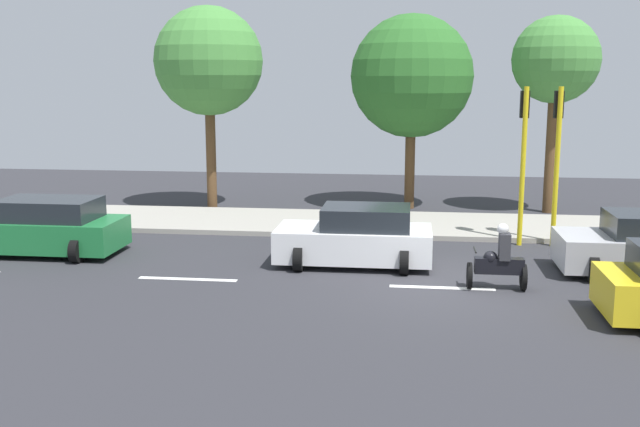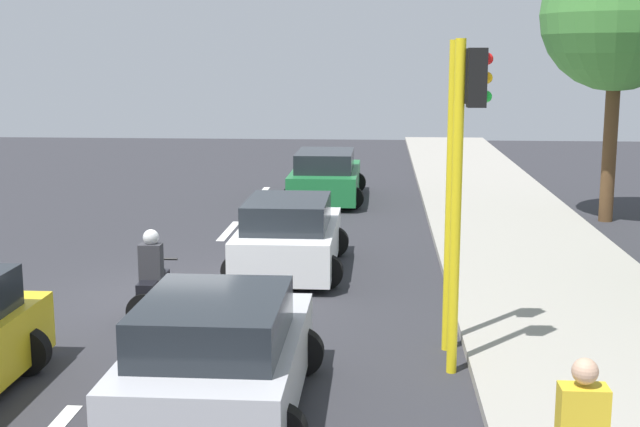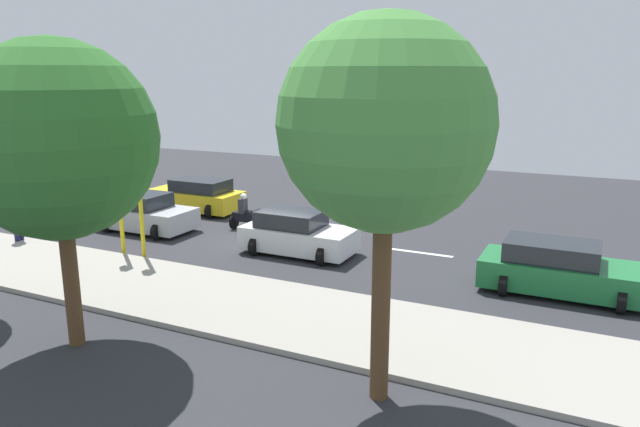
{
  "view_description": "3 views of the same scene",
  "coord_description": "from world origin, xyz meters",
  "px_view_note": "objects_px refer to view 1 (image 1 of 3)",
  "views": [
    {
      "loc": [
        -16.56,
        0.76,
        4.74
      ],
      "look_at": [
        2.21,
        3.09,
        1.26
      ],
      "focal_mm": 41.59,
      "sensor_mm": 36.0,
      "label": 1
    },
    {
      "loc": [
        3.74,
        -14.49,
        4.27
      ],
      "look_at": [
        2.5,
        2.87,
        1.05
      ],
      "focal_mm": 47.77,
      "sensor_mm": 36.0,
      "label": 2
    },
    {
      "loc": [
        19.6,
        11.54,
        6.18
      ],
      "look_at": [
        2.04,
        3.05,
        1.57
      ],
      "focal_mm": 33.14,
      "sensor_mm": 36.0,
      "label": 3
    }
  ],
  "objects_px": {
    "motorcycle": "(498,262)",
    "street_tree_north": "(209,62)",
    "street_tree_south": "(556,61)",
    "traffic_light_midblock": "(557,143)",
    "car_green": "(40,228)",
    "traffic_light_corner": "(524,143)",
    "car_white": "(357,238)",
    "street_tree_center": "(412,76)"
  },
  "relations": [
    {
      "from": "car_green",
      "to": "street_tree_north",
      "type": "height_order",
      "value": "street_tree_north"
    },
    {
      "from": "motorcycle",
      "to": "street_tree_south",
      "type": "bearing_deg",
      "value": -15.65
    },
    {
      "from": "motorcycle",
      "to": "street_tree_north",
      "type": "height_order",
      "value": "street_tree_north"
    },
    {
      "from": "motorcycle",
      "to": "street_tree_north",
      "type": "distance_m",
      "value": 14.14
    },
    {
      "from": "traffic_light_midblock",
      "to": "street_tree_north",
      "type": "distance_m",
      "value": 12.53
    },
    {
      "from": "motorcycle",
      "to": "street_tree_center",
      "type": "relative_size",
      "value": 0.22
    },
    {
      "from": "street_tree_south",
      "to": "street_tree_north",
      "type": "bearing_deg",
      "value": 92.67
    },
    {
      "from": "motorcycle",
      "to": "traffic_light_corner",
      "type": "height_order",
      "value": "traffic_light_corner"
    },
    {
      "from": "car_green",
      "to": "motorcycle",
      "type": "relative_size",
      "value": 2.99
    },
    {
      "from": "car_green",
      "to": "street_tree_south",
      "type": "distance_m",
      "value": 17.55
    },
    {
      "from": "traffic_light_corner",
      "to": "street_tree_south",
      "type": "relative_size",
      "value": 0.66
    },
    {
      "from": "traffic_light_midblock",
      "to": "street_tree_north",
      "type": "xyz_separation_m",
      "value": [
        4.83,
        11.31,
        2.37
      ]
    },
    {
      "from": "street_tree_south",
      "to": "car_white",
      "type": "bearing_deg",
      "value": 143.27
    },
    {
      "from": "car_white",
      "to": "traffic_light_midblock",
      "type": "bearing_deg",
      "value": -61.61
    },
    {
      "from": "car_green",
      "to": "street_tree_north",
      "type": "xyz_separation_m",
      "value": [
        7.58,
        -2.74,
        4.58
      ]
    },
    {
      "from": "motorcycle",
      "to": "traffic_light_midblock",
      "type": "height_order",
      "value": "traffic_light_midblock"
    },
    {
      "from": "traffic_light_midblock",
      "to": "street_tree_south",
      "type": "height_order",
      "value": "street_tree_south"
    },
    {
      "from": "motorcycle",
      "to": "traffic_light_midblock",
      "type": "xyz_separation_m",
      "value": [
        4.78,
        -2.05,
        2.29
      ]
    },
    {
      "from": "car_green",
      "to": "street_tree_center",
      "type": "bearing_deg",
      "value": -49.65
    },
    {
      "from": "motorcycle",
      "to": "car_green",
      "type": "bearing_deg",
      "value": 80.36
    },
    {
      "from": "traffic_light_corner",
      "to": "car_white",
      "type": "bearing_deg",
      "value": 123.12
    },
    {
      "from": "traffic_light_corner",
      "to": "street_tree_north",
      "type": "xyz_separation_m",
      "value": [
        4.83,
        10.39,
        2.37
      ]
    },
    {
      "from": "traffic_light_midblock",
      "to": "street_tree_center",
      "type": "relative_size",
      "value": 0.64
    },
    {
      "from": "car_green",
      "to": "traffic_light_midblock",
      "type": "relative_size",
      "value": 1.02
    },
    {
      "from": "car_green",
      "to": "traffic_light_corner",
      "type": "height_order",
      "value": "traffic_light_corner"
    },
    {
      "from": "car_green",
      "to": "traffic_light_corner",
      "type": "xyz_separation_m",
      "value": [
        2.74,
        -13.12,
        2.22
      ]
    },
    {
      "from": "street_tree_south",
      "to": "street_tree_north",
      "type": "relative_size",
      "value": 0.94
    },
    {
      "from": "traffic_light_midblock",
      "to": "street_tree_south",
      "type": "distance_m",
      "value": 5.95
    },
    {
      "from": "car_white",
      "to": "traffic_light_corner",
      "type": "bearing_deg",
      "value": -56.88
    },
    {
      "from": "car_white",
      "to": "motorcycle",
      "type": "height_order",
      "value": "motorcycle"
    },
    {
      "from": "car_white",
      "to": "street_tree_south",
      "type": "relative_size",
      "value": 0.58
    },
    {
      "from": "street_tree_south",
      "to": "street_tree_north",
      "type": "distance_m",
      "value": 12.13
    },
    {
      "from": "car_white",
      "to": "street_tree_center",
      "type": "distance_m",
      "value": 9.62
    },
    {
      "from": "car_green",
      "to": "motorcycle",
      "type": "xyz_separation_m",
      "value": [
        -2.04,
        -12.0,
        -0.07
      ]
    },
    {
      "from": "motorcycle",
      "to": "traffic_light_midblock",
      "type": "relative_size",
      "value": 0.34
    },
    {
      "from": "traffic_light_corner",
      "to": "traffic_light_midblock",
      "type": "xyz_separation_m",
      "value": [
        0.0,
        -0.93,
        0.0
      ]
    },
    {
      "from": "traffic_light_corner",
      "to": "street_tree_south",
      "type": "distance_m",
      "value": 6.14
    },
    {
      "from": "car_white",
      "to": "traffic_light_corner",
      "type": "xyz_separation_m",
      "value": [
        2.92,
        -4.47,
        2.22
      ]
    },
    {
      "from": "car_white",
      "to": "car_green",
      "type": "xyz_separation_m",
      "value": [
        0.18,
        8.65,
        0.0
      ]
    },
    {
      "from": "street_tree_center",
      "to": "street_tree_north",
      "type": "xyz_separation_m",
      "value": [
        -0.87,
        7.21,
        0.52
      ]
    },
    {
      "from": "street_tree_center",
      "to": "street_tree_north",
      "type": "distance_m",
      "value": 7.28
    },
    {
      "from": "street_tree_south",
      "to": "traffic_light_midblock",
      "type": "bearing_deg",
      "value": 171.52
    }
  ]
}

